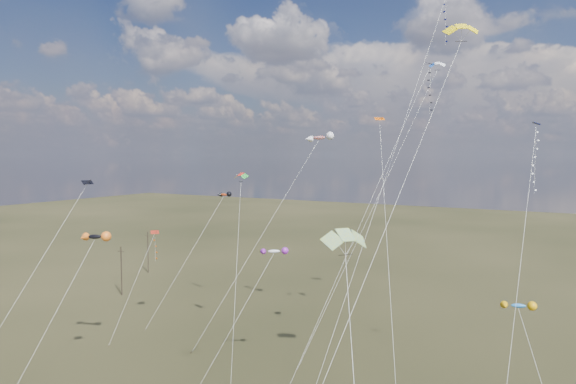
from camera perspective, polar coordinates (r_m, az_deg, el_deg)
The scene contains 17 objects.
utility_pole_near at distance 88.73m, azimuth -18.03°, elevation -8.28°, with size 1.40×0.20×8.00m.
utility_pole_far at distance 103.89m, azimuth -15.30°, elevation -6.42°, with size 1.40×0.20×8.00m.
diamond_black_high at distance 57.93m, azimuth 14.64°, elevation 9.33°, with size 9.68×16.58×32.90m.
diamond_navy_tall at distance 53.57m, azimuth 16.09°, elevation 15.19°, with size 6.68×20.70×38.64m.
diamond_black_mid at distance 49.41m, azimuth -24.91°, elevation -5.22°, with size 5.78×12.25×20.56m.
diamond_red_low at distance 70.74m, azimuth -14.74°, elevation -6.19°, with size 1.46×9.43×12.77m.
diamond_navy_right at distance 48.92m, azimuth 25.63°, elevation 2.11°, with size 1.13×16.79×25.71m.
diamond_orange_center at distance 48.18m, azimuth 10.62°, elevation -0.05°, with size 7.52×14.39×26.61m.
parafoil_yellow at distance 40.57m, azimuth 18.65°, elevation 16.84°, with size 8.75×18.27×32.73m.
parafoil_blue_white at distance 69.08m, azimuth 16.13°, elevation 13.30°, with size 10.43×20.79×34.93m.
parafoil_striped at distance 28.48m, azimuth 6.43°, elevation -4.89°, with size 9.11×15.79×19.13m.
parafoil_tricolor at distance 59.94m, azimuth -5.27°, elevation 1.82°, with size 7.19×11.54×21.09m.
novelty_black_orange at distance 61.63m, azimuth -20.70°, elevation -4.70°, with size 3.25×12.82×14.28m.
novelty_orange_black at distance 76.07m, azimuth -7.17°, elevation -0.36°, with size 4.87×14.07×17.48m.
novelty_white_purple at distance 52.08m, azimuth -1.61°, elevation -6.68°, with size 6.07×7.81×13.54m.
novelty_redwhite_stripe at distance 66.26m, azimuth 3.42°, elevation 5.97°, with size 11.12×15.80×25.67m.
novelty_blue_yellow at distance 43.66m, azimuth 24.26°, elevation -11.54°, with size 5.91×7.13×11.76m.
Camera 1 is at (26.19, -28.31, 22.84)m, focal length 32.00 mm.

